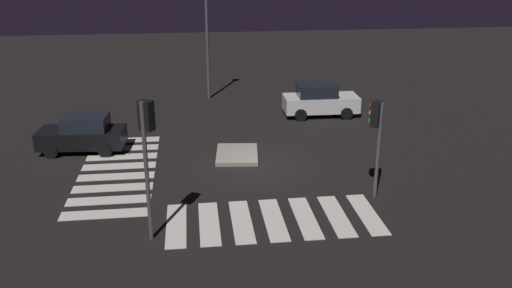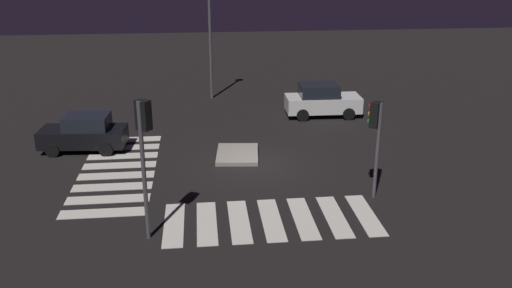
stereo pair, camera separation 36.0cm
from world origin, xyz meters
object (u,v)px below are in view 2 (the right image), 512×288
object	(u,v)px
car_black	(84,133)
traffic_light_north	(376,126)
traffic_light_east	(144,136)
car_white	(322,100)
street_lamp	(210,16)
traffic_island	(237,154)

from	to	relation	value
car_black	traffic_light_north	size ratio (longest dim) A/B	1.08
traffic_light_east	car_white	bearing A→B (deg)	1.39
street_lamp	traffic_light_north	bearing A→B (deg)	20.59
street_lamp	traffic_light_east	bearing A→B (deg)	-8.32
street_lamp	car_white	bearing A→B (deg)	53.72
car_black	traffic_light_east	xyz separation A→B (m)	(8.62, 3.74, 2.72)
car_white	traffic_light_north	size ratio (longest dim) A/B	1.14
traffic_light_east	street_lamp	bearing A→B (deg)	27.09
traffic_island	car_white	world-z (taller)	car_white
car_black	traffic_island	bearing A→B (deg)	172.00
car_black	car_white	bearing A→B (deg)	-156.66
car_black	traffic_light_east	bearing A→B (deg)	117.75
car_white	car_black	world-z (taller)	car_white
car_black	traffic_light_north	bearing A→B (deg)	156.25
traffic_island	car_white	bearing A→B (deg)	137.95
car_black	street_lamp	size ratio (longest dim) A/B	0.54
traffic_island	traffic_light_north	bearing A→B (deg)	45.03
car_white	traffic_light_east	xyz separation A→B (m)	(12.91, -8.72, 2.66)
car_black	traffic_light_east	size ratio (longest dim) A/B	0.87
traffic_light_east	street_lamp	xyz separation A→B (m)	(-17.44, 2.55, 1.63)
traffic_light_north	traffic_light_east	bearing A→B (deg)	56.75
car_black	street_lamp	world-z (taller)	street_lamp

